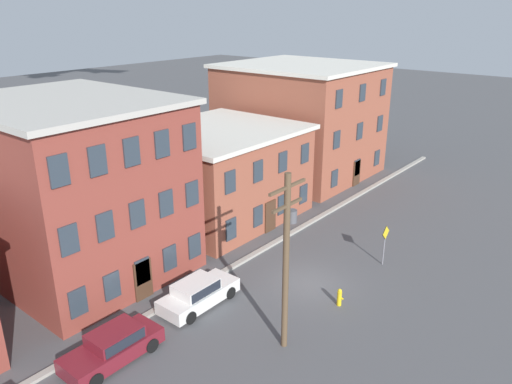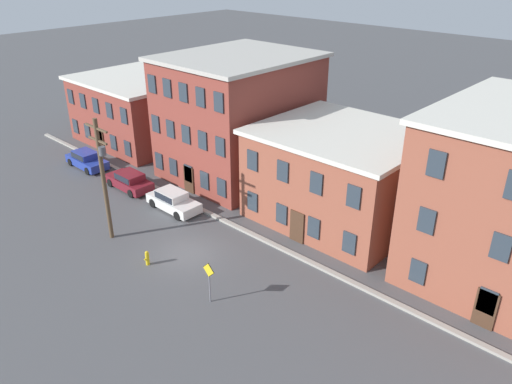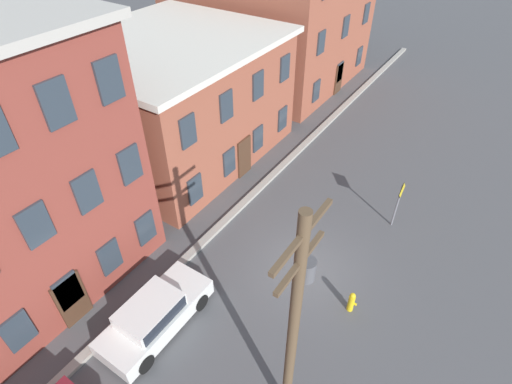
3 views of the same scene
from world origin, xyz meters
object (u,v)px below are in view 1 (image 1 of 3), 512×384
car_white (198,292)px  caution_sign (385,239)px  utility_pole (287,254)px  car_maroon (113,345)px  fire_hydrant (339,297)px

car_white → caution_sign: bearing=-28.6°
utility_pole → car_white: bearing=92.2°
car_maroon → car_white: (5.32, 0.20, 0.00)m
car_maroon → utility_pole: utility_pole is taller
fire_hydrant → car_white: bearing=129.0°
caution_sign → car_maroon: bearing=161.1°
utility_pole → caution_sign: bearing=-0.5°
caution_sign → utility_pole: size_ratio=0.31×
utility_pole → fire_hydrant: bearing=-3.8°
car_white → fire_hydrant: car_white is taller
utility_pole → fire_hydrant: 6.08m
caution_sign → utility_pole: (-9.85, 0.09, 2.99)m
car_white → utility_pole: bearing=-87.8°
caution_sign → fire_hydrant: 5.60m
car_maroon → caution_sign: size_ratio=1.73×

